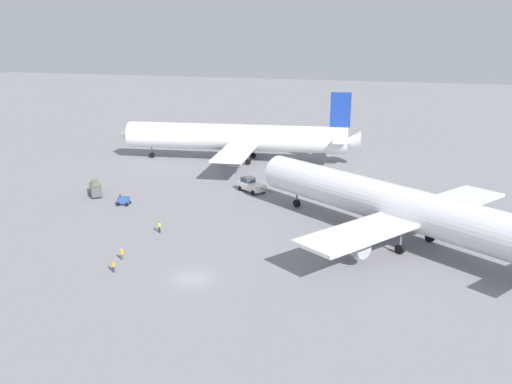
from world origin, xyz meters
The scene contains 9 objects.
ground_plane centered at (0.00, 0.00, 0.00)m, with size 600.00×600.00×0.00m, color gray.
airliner_at_gate_left centered at (-16.80, 60.01, 5.38)m, with size 55.67×43.35×15.93m.
airliner_being_pushed centered at (21.88, 20.01, 5.09)m, with size 48.92×35.90×16.50m.
pushback_tug centered at (-5.49, 37.21, 1.18)m, with size 7.93×5.64×2.81m.
gse_fuel_bowser_stubby centered at (-31.02, 25.86, 1.33)m, with size 4.52×5.01×2.40m.
gse_gpu_cart_small centered at (-23.27, 22.53, 0.79)m, with size 2.40×2.02×1.90m.
ground_crew_ramp_agent_by_cones centered at (-9.72, -1.43, 0.81)m, with size 0.37×0.45×1.56m.
ground_crew_marshaller_foreground centered at (-10.77, 2.13, 0.79)m, with size 0.36×0.36×1.54m.
ground_crew_wing_walker_right centered at (-11.07, 12.55, 0.92)m, with size 0.36×0.36×1.75m.
Camera 1 is at (25.72, -52.55, 27.43)m, focal length 37.76 mm.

